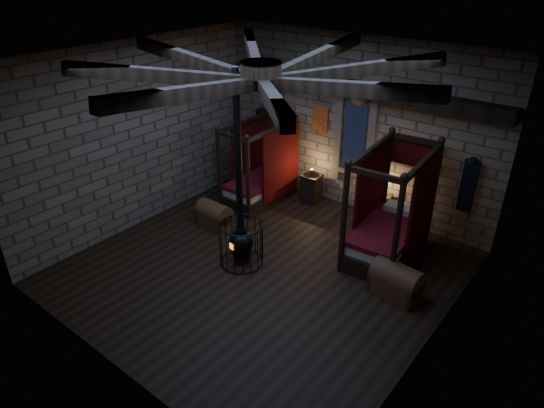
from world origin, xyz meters
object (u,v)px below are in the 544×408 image
Objects in this scene: trunk_right at (396,281)px; stove at (241,239)px; trunk_left at (214,215)px; bed_right at (389,229)px; bed_left at (261,181)px.

stove reaches higher than trunk_right.
stove reaches higher than trunk_left.
bed_right is 4.03m from trunk_left.
trunk_left is at bearing 161.53° from stove.
trunk_right is 3.16m from stove.
bed_left is at bearing 167.42° from trunk_right.
trunk_right is at bearing 4.64° from trunk_left.
trunk_right reaches higher than trunk_left.
trunk_left is 1.76m from stove.
trunk_right is at bearing 27.07° from stove.
bed_left is 3.77m from bed_right.
trunk_right is at bearing -61.41° from bed_right.
bed_left is 1.76m from trunk_left.
trunk_left is (-3.75, -1.46, -0.32)m from bed_right.
bed_left is 0.51× the size of stove.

